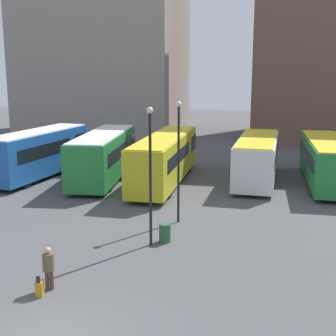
{
  "coord_description": "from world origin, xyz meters",
  "views": [
    {
      "loc": [
        5.68,
        -10.85,
        7.61
      ],
      "look_at": [
        0.78,
        13.22,
        2.44
      ],
      "focal_mm": 50.0,
      "sensor_mm": 36.0,
      "label": 1
    }
  ],
  "objects_px": {
    "bus_4": "(326,160)",
    "traveler": "(49,265)",
    "lamp_post_2": "(150,166)",
    "lamp_post_3": "(179,153)",
    "bus_1": "(104,154)",
    "suitcase": "(39,288)",
    "bus_2": "(165,157)",
    "trash_bin": "(165,233)",
    "bus_3": "(257,157)",
    "bus_0": "(39,152)"
  },
  "relations": [
    {
      "from": "bus_4",
      "to": "traveler",
      "type": "relative_size",
      "value": 6.61
    },
    {
      "from": "lamp_post_2",
      "to": "lamp_post_3",
      "type": "height_order",
      "value": "lamp_post_3"
    },
    {
      "from": "bus_1",
      "to": "bus_4",
      "type": "height_order",
      "value": "bus_1"
    },
    {
      "from": "traveler",
      "to": "suitcase",
      "type": "height_order",
      "value": "traveler"
    },
    {
      "from": "bus_1",
      "to": "suitcase",
      "type": "relative_size",
      "value": 13.91
    },
    {
      "from": "lamp_post_2",
      "to": "bus_2",
      "type": "bearing_deg",
      "value": 98.72
    },
    {
      "from": "bus_4",
      "to": "suitcase",
      "type": "height_order",
      "value": "bus_4"
    },
    {
      "from": "trash_bin",
      "to": "bus_2",
      "type": "bearing_deg",
      "value": 101.74
    },
    {
      "from": "lamp_post_2",
      "to": "lamp_post_3",
      "type": "bearing_deg",
      "value": 79.61
    },
    {
      "from": "bus_4",
      "to": "trash_bin",
      "type": "bearing_deg",
      "value": 146.12
    },
    {
      "from": "traveler",
      "to": "bus_3",
      "type": "bearing_deg",
      "value": -34.65
    },
    {
      "from": "bus_4",
      "to": "traveler",
      "type": "height_order",
      "value": "bus_4"
    },
    {
      "from": "bus_2",
      "to": "lamp_post_3",
      "type": "bearing_deg",
      "value": -163.39
    },
    {
      "from": "bus_4",
      "to": "lamp_post_3",
      "type": "xyz_separation_m",
      "value": [
        -8.33,
        -9.98,
        1.92
      ]
    },
    {
      "from": "suitcase",
      "to": "lamp_post_2",
      "type": "relative_size",
      "value": 0.13
    },
    {
      "from": "bus_1",
      "to": "bus_2",
      "type": "distance_m",
      "value": 4.43
    },
    {
      "from": "bus_0",
      "to": "bus_1",
      "type": "height_order",
      "value": "bus_0"
    },
    {
      "from": "bus_1",
      "to": "bus_4",
      "type": "bearing_deg",
      "value": -89.41
    },
    {
      "from": "bus_2",
      "to": "trash_bin",
      "type": "distance_m",
      "value": 11.43
    },
    {
      "from": "traveler",
      "to": "lamp_post_2",
      "type": "bearing_deg",
      "value": -41.06
    },
    {
      "from": "bus_3",
      "to": "suitcase",
      "type": "relative_size",
      "value": 12.8
    },
    {
      "from": "bus_2",
      "to": "suitcase",
      "type": "relative_size",
      "value": 15.57
    },
    {
      "from": "bus_4",
      "to": "lamp_post_2",
      "type": "bearing_deg",
      "value": 145.48
    },
    {
      "from": "bus_4",
      "to": "trash_bin",
      "type": "distance_m",
      "value": 15.43
    },
    {
      "from": "bus_1",
      "to": "bus_0",
      "type": "bearing_deg",
      "value": 87.43
    },
    {
      "from": "bus_4",
      "to": "lamp_post_2",
      "type": "distance_m",
      "value": 16.19
    },
    {
      "from": "bus_3",
      "to": "traveler",
      "type": "height_order",
      "value": "bus_3"
    },
    {
      "from": "bus_3",
      "to": "traveler",
      "type": "relative_size",
      "value": 6.24
    },
    {
      "from": "traveler",
      "to": "lamp_post_3",
      "type": "bearing_deg",
      "value": -34.68
    },
    {
      "from": "bus_4",
      "to": "lamp_post_3",
      "type": "bearing_deg",
      "value": 139.45
    },
    {
      "from": "bus_1",
      "to": "bus_3",
      "type": "height_order",
      "value": "bus_1"
    },
    {
      "from": "bus_1",
      "to": "trash_bin",
      "type": "relative_size",
      "value": 12.59
    },
    {
      "from": "bus_3",
      "to": "lamp_post_2",
      "type": "bearing_deg",
      "value": 164.6
    },
    {
      "from": "bus_2",
      "to": "bus_4",
      "type": "bearing_deg",
      "value": -80.34
    },
    {
      "from": "bus_3",
      "to": "traveler",
      "type": "bearing_deg",
      "value": 162.1
    },
    {
      "from": "lamp_post_2",
      "to": "traveler",
      "type": "bearing_deg",
      "value": -117.03
    },
    {
      "from": "suitcase",
      "to": "lamp_post_3",
      "type": "bearing_deg",
      "value": -34.36
    },
    {
      "from": "bus_0",
      "to": "suitcase",
      "type": "xyz_separation_m",
      "value": [
        8.38,
        -16.88,
        -1.55
      ]
    },
    {
      "from": "suitcase",
      "to": "lamp_post_2",
      "type": "distance_m",
      "value": 6.84
    },
    {
      "from": "bus_1",
      "to": "bus_2",
      "type": "height_order",
      "value": "bus_1"
    },
    {
      "from": "bus_0",
      "to": "lamp_post_3",
      "type": "xyz_separation_m",
      "value": [
        11.63,
        -8.11,
        1.75
      ]
    },
    {
      "from": "bus_1",
      "to": "traveler",
      "type": "height_order",
      "value": "bus_1"
    },
    {
      "from": "bus_3",
      "to": "traveler",
      "type": "distance_m",
      "value": 19.5
    },
    {
      "from": "suitcase",
      "to": "lamp_post_2",
      "type": "bearing_deg",
      "value": -40.03
    },
    {
      "from": "bus_0",
      "to": "bus_3",
      "type": "bearing_deg",
      "value": -75.32
    },
    {
      "from": "bus_1",
      "to": "traveler",
      "type": "xyz_separation_m",
      "value": [
        3.71,
        -16.63,
        -0.85
      ]
    },
    {
      "from": "traveler",
      "to": "lamp_post_3",
      "type": "xyz_separation_m",
      "value": [
        3.12,
        8.27,
        2.64
      ]
    },
    {
      "from": "bus_0",
      "to": "lamp_post_2",
      "type": "height_order",
      "value": "lamp_post_2"
    },
    {
      "from": "bus_3",
      "to": "bus_2",
      "type": "bearing_deg",
      "value": 108.56
    },
    {
      "from": "bus_3",
      "to": "lamp_post_2",
      "type": "distance_m",
      "value": 14.16
    }
  ]
}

